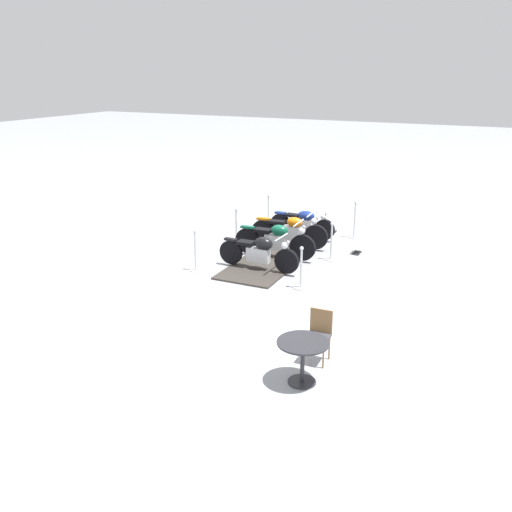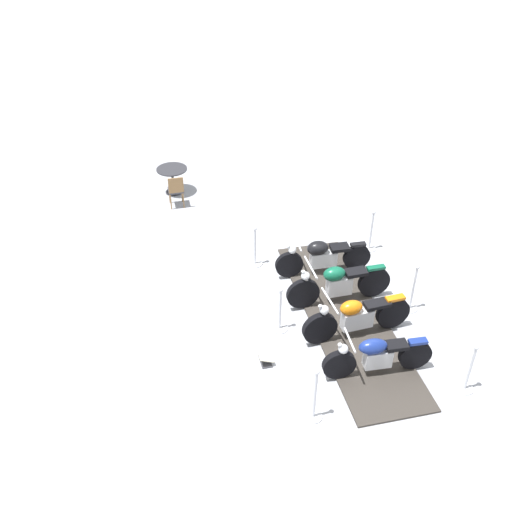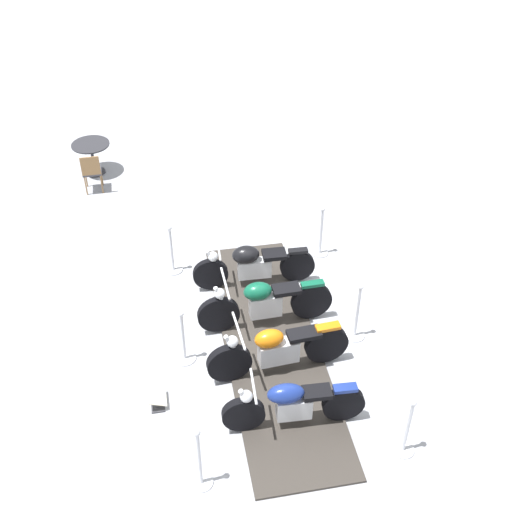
{
  "view_description": "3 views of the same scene",
  "coord_description": "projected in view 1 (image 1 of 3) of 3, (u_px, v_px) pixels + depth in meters",
  "views": [
    {
      "loc": [
        5.89,
        -13.58,
        4.87
      ],
      "look_at": [
        0.29,
        -2.21,
        0.61
      ],
      "focal_mm": 39.34,
      "sensor_mm": 36.0,
      "label": 1
    },
    {
      "loc": [
        3.6,
        8.36,
        7.88
      ],
      "look_at": [
        1.55,
        -1.68,
        0.63
      ],
      "focal_mm": 40.24,
      "sensor_mm": 36.0,
      "label": 2
    },
    {
      "loc": [
        1.44,
        7.25,
        7.76
      ],
      "look_at": [
        0.05,
        -1.28,
        0.9
      ],
      "focal_mm": 45.48,
      "sensor_mm": 36.0,
      "label": 3
    }
  ],
  "objects": [
    {
      "name": "ground_plane",
      "position": [
        282.0,
        253.0,
        15.56
      ],
      "size": [
        80.0,
        80.0,
        0.0
      ],
      "primitive_type": "plane",
      "color": "#A8AAB2"
    },
    {
      "name": "stanchion_left_mid",
      "position": [
        236.0,
        234.0,
        16.02
      ],
      "size": [
        0.34,
        0.34,
        1.12
      ],
      "color": "silver",
      "rests_on": "ground_plane"
    },
    {
      "name": "info_placard",
      "position": [
        357.0,
        251.0,
        15.47
      ],
      "size": [
        0.28,
        0.4,
        0.22
      ],
      "rotation": [
        0.0,
        0.0,
        4.73
      ],
      "color": "#333338",
      "rests_on": "ground_plane"
    },
    {
      "name": "motorcycle_copper",
      "position": [
        290.0,
        231.0,
        15.85
      ],
      "size": [
        2.25,
        0.79,
        1.02
      ],
      "rotation": [
        0.0,
        0.0,
        0.09
      ],
      "color": "black",
      "rests_on": "display_platform"
    },
    {
      "name": "stanchion_left_rear",
      "position": [
        268.0,
        216.0,
        17.97
      ],
      "size": [
        0.32,
        0.32,
        1.07
      ],
      "color": "silver",
      "rests_on": "ground_plane"
    },
    {
      "name": "motorcycle_black",
      "position": [
        260.0,
        252.0,
        14.04
      ],
      "size": [
        2.2,
        0.74,
        0.93
      ],
      "rotation": [
        0.0,
        0.0,
        -0.01
      ],
      "color": "black",
      "rests_on": "display_platform"
    },
    {
      "name": "stanchion_right_front",
      "position": [
        301.0,
        276.0,
        12.95
      ],
      "size": [
        0.34,
        0.34,
        1.02
      ],
      "color": "silver",
      "rests_on": "ground_plane"
    },
    {
      "name": "display_platform",
      "position": [
        282.0,
        252.0,
        15.56
      ],
      "size": [
        1.62,
        5.36,
        0.04
      ],
      "primitive_type": "cube",
      "rotation": [
        0.0,
        0.0,
        1.59
      ],
      "color": "#38332D",
      "rests_on": "ground_plane"
    },
    {
      "name": "cafe_chair_near_table",
      "position": [
        319.0,
        332.0,
        9.68
      ],
      "size": [
        0.41,
        0.41,
        0.92
      ],
      "rotation": [
        0.0,
        0.0,
        -1.54
      ],
      "color": "olive",
      "rests_on": "ground_plane"
    },
    {
      "name": "stanchion_right_mid",
      "position": [
        331.0,
        249.0,
        14.9
      ],
      "size": [
        0.36,
        0.36,
        1.03
      ],
      "color": "silver",
      "rests_on": "ground_plane"
    },
    {
      "name": "cafe_table",
      "position": [
        303.0,
        352.0,
        8.96
      ],
      "size": [
        0.85,
        0.85,
        0.74
      ],
      "color": "#2D2D33",
      "rests_on": "ground_plane"
    },
    {
      "name": "stanchion_right_rear",
      "position": [
        354.0,
        225.0,
        16.82
      ],
      "size": [
        0.32,
        0.32,
        1.13
      ],
      "color": "silver",
      "rests_on": "ground_plane"
    },
    {
      "name": "motorcycle_forest",
      "position": [
        276.0,
        240.0,
        14.94
      ],
      "size": [
        2.29,
        0.77,
        1.02
      ],
      "rotation": [
        0.0,
        0.0,
        0.05
      ],
      "color": "black",
      "rests_on": "display_platform"
    },
    {
      "name": "stanchion_left_front",
      "position": [
        195.0,
        257.0,
        14.07
      ],
      "size": [
        0.32,
        0.32,
        1.08
      ],
      "color": "silver",
      "rests_on": "ground_plane"
    },
    {
      "name": "motorcycle_navy",
      "position": [
        303.0,
        223.0,
        16.74
      ],
      "size": [
        2.06,
        0.62,
        0.91
      ],
      "rotation": [
        0.0,
        0.0,
        -0.03
      ],
      "color": "black",
      "rests_on": "display_platform"
    }
  ]
}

